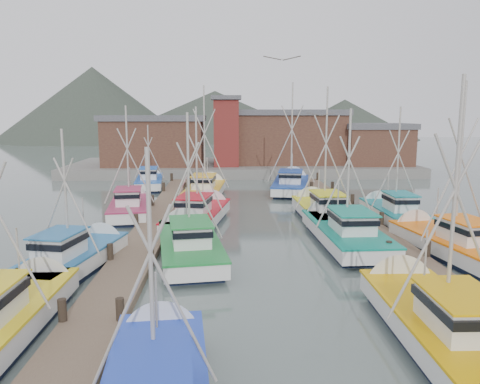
{
  "coord_description": "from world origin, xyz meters",
  "views": [
    {
      "loc": [
        -2.35,
        -24.59,
        7.53
      ],
      "look_at": [
        -1.3,
        5.0,
        2.6
      ],
      "focal_mm": 35.0,
      "sensor_mm": 36.0,
      "label": 1
    }
  ],
  "objects_px": {
    "boat_8": "(200,214)",
    "boat_12": "(206,190)",
    "boat_4": "(189,243)",
    "boat_1": "(435,319)",
    "lookout_tower": "(226,131)"
  },
  "relations": [
    {
      "from": "boat_1",
      "to": "boat_8",
      "type": "xyz_separation_m",
      "value": [
        -8.77,
        17.18,
        -0.0
      ]
    },
    {
      "from": "boat_8",
      "to": "boat_12",
      "type": "relative_size",
      "value": 0.9
    },
    {
      "from": "boat_4",
      "to": "boat_12",
      "type": "distance_m",
      "value": 18.0
    },
    {
      "from": "lookout_tower",
      "to": "boat_1",
      "type": "distance_m",
      "value": 43.76
    },
    {
      "from": "boat_1",
      "to": "boat_12",
      "type": "bearing_deg",
      "value": 107.95
    },
    {
      "from": "boat_8",
      "to": "boat_1",
      "type": "bearing_deg",
      "value": -52.68
    },
    {
      "from": "boat_1",
      "to": "boat_4",
      "type": "height_order",
      "value": "boat_1"
    },
    {
      "from": "lookout_tower",
      "to": "boat_4",
      "type": "bearing_deg",
      "value": -93.9
    },
    {
      "from": "boat_12",
      "to": "boat_1",
      "type": "bearing_deg",
      "value": -67.25
    },
    {
      "from": "boat_12",
      "to": "boat_8",
      "type": "bearing_deg",
      "value": -84.89
    },
    {
      "from": "boat_1",
      "to": "boat_4",
      "type": "bearing_deg",
      "value": 133.07
    },
    {
      "from": "boat_1",
      "to": "boat_12",
      "type": "distance_m",
      "value": 29.18
    },
    {
      "from": "boat_4",
      "to": "boat_12",
      "type": "bearing_deg",
      "value": 80.43
    },
    {
      "from": "boat_4",
      "to": "boat_8",
      "type": "bearing_deg",
      "value": 79.4
    },
    {
      "from": "lookout_tower",
      "to": "boat_12",
      "type": "bearing_deg",
      "value": -97.4
    }
  ]
}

